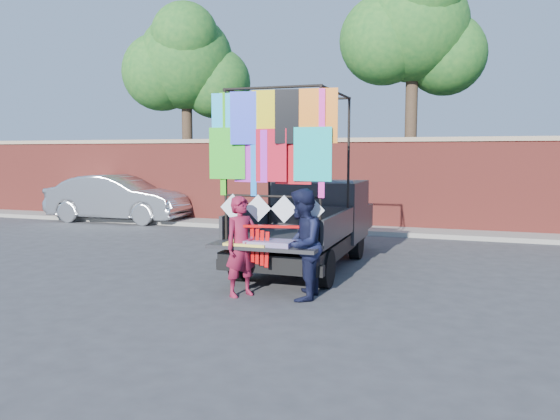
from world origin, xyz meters
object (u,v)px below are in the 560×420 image
(sedan, at_px, (118,198))
(man, at_px, (301,244))
(pickup_truck, at_px, (314,222))
(woman, at_px, (242,246))

(sedan, relative_size, man, 2.71)
(pickup_truck, relative_size, woman, 3.31)
(woman, height_order, man, man)
(pickup_truck, relative_size, man, 3.06)
(woman, distance_m, man, 0.93)
(sedan, xyz_separation_m, man, (8.22, -6.96, 0.09))
(woman, bearing_deg, man, -50.19)
(woman, bearing_deg, sedan, 79.05)
(pickup_truck, xyz_separation_m, sedan, (-7.63, 4.16, -0.07))
(sedan, height_order, woman, woman)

